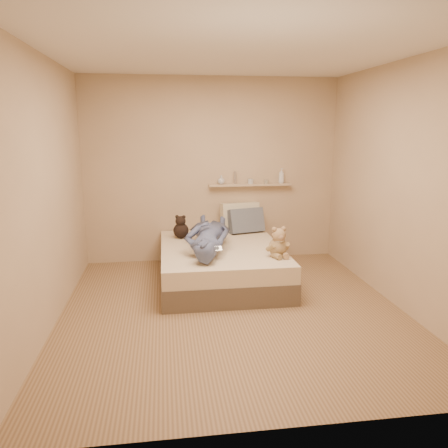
{
  "coord_description": "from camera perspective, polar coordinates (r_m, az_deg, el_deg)",
  "views": [
    {
      "loc": [
        -0.69,
        -4.3,
        1.92
      ],
      "look_at": [
        0.0,
        0.65,
        0.8
      ],
      "focal_mm": 35.0,
      "sensor_mm": 36.0,
      "label": 1
    }
  ],
  "objects": [
    {
      "name": "pillow_grey",
      "position": [
        6.17,
        2.9,
        0.44
      ],
      "size": [
        0.54,
        0.35,
        0.37
      ],
      "primitive_type": "cube",
      "rotation": [
        -0.3,
        0.0,
        0.24
      ],
      "color": "slate",
      "rests_on": "bed"
    },
    {
      "name": "pillow_cream",
      "position": [
        6.28,
        2.09,
        0.95
      ],
      "size": [
        0.58,
        0.3,
        0.41
      ],
      "primitive_type": "cube",
      "rotation": [
        -0.1,
        0.0,
        0.18
      ],
      "color": "beige",
      "rests_on": "bed"
    },
    {
      "name": "game_console",
      "position": [
        4.89,
        -1.14,
        -3.24
      ],
      "size": [
        0.16,
        0.08,
        0.05
      ],
      "color": "#AFB1B6",
      "rests_on": "bed"
    },
    {
      "name": "teddy_bear",
      "position": [
        5.05,
        7.12,
        -2.63
      ],
      "size": [
        0.29,
        0.29,
        0.36
      ],
      "color": "#927A50",
      "rests_on": "bed"
    },
    {
      "name": "bed",
      "position": [
        5.54,
        -0.4,
        -5.2
      ],
      "size": [
        1.5,
        1.9,
        0.45
      ],
      "color": "brown",
      "rests_on": "floor"
    },
    {
      "name": "shelf_bottles",
      "position": [
        6.31,
        3.86,
        5.98
      ],
      "size": [
        0.99,
        0.12,
        0.22
      ],
      "color": "silver",
      "rests_on": "wall_shelf"
    },
    {
      "name": "wall_shelf",
      "position": [
        6.31,
        3.48,
        5.14
      ],
      "size": [
        1.2,
        0.12,
        0.03
      ],
      "primitive_type": "cube",
      "color": "tan",
      "rests_on": "wall_back"
    },
    {
      "name": "room",
      "position": [
        4.4,
        1.17,
        4.54
      ],
      "size": [
        3.8,
        3.8,
        3.8
      ],
      "color": "#91714B",
      "rests_on": "ground"
    },
    {
      "name": "person",
      "position": [
        5.33,
        -2.1,
        -1.43
      ],
      "size": [
        0.78,
        1.53,
        0.35
      ],
      "primitive_type": "imported",
      "rotation": [
        0.0,
        0.0,
        2.97
      ],
      "color": "#4E557B",
      "rests_on": "bed"
    },
    {
      "name": "dark_plush",
      "position": [
        5.88,
        -5.65,
        -0.54
      ],
      "size": [
        0.21,
        0.21,
        0.32
      ],
      "color": "black",
      "rests_on": "bed"
    }
  ]
}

